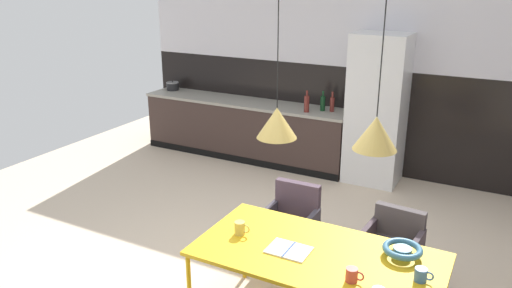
# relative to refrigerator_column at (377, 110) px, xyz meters

# --- Properties ---
(back_wall_splashback_dark) EXTENTS (6.94, 0.12, 1.49)m
(back_wall_splashback_dark) POSITION_rel_refrigerator_column_xyz_m (-0.34, 0.36, -0.26)
(back_wall_splashback_dark) COLOR black
(back_wall_splashback_dark) RESTS_ON ground
(back_wall_panel_upper) EXTENTS (6.94, 0.12, 1.49)m
(back_wall_panel_upper) POSITION_rel_refrigerator_column_xyz_m (-0.34, 0.36, 1.22)
(back_wall_panel_upper) COLOR silver
(back_wall_panel_upper) RESTS_ON back_wall_splashback_dark
(kitchen_counter) EXTENTS (3.31, 0.63, 0.89)m
(kitchen_counter) POSITION_rel_refrigerator_column_xyz_m (-2.02, -0.00, -0.56)
(kitchen_counter) COLOR #3B2B27
(kitchen_counter) RESTS_ON ground
(refrigerator_column) EXTENTS (0.72, 0.60, 2.02)m
(refrigerator_column) POSITION_rel_refrigerator_column_xyz_m (0.00, 0.00, 0.00)
(refrigerator_column) COLOR silver
(refrigerator_column) RESTS_ON ground
(dining_table) EXTENTS (1.84, 0.95, 0.74)m
(dining_table) POSITION_rel_refrigerator_column_xyz_m (0.48, -3.34, -0.30)
(dining_table) COLOR gold
(dining_table) RESTS_ON ground
(armchair_head_of_table) EXTENTS (0.52, 0.51, 0.72)m
(armchair_head_of_table) POSITION_rel_refrigerator_column_xyz_m (0.84, -2.36, -0.53)
(armchair_head_of_table) COLOR #3F383D
(armchair_head_of_table) RESTS_ON ground
(armchair_near_window) EXTENTS (0.50, 0.48, 0.80)m
(armchair_near_window) POSITION_rel_refrigerator_column_xyz_m (-0.14, -2.41, -0.51)
(armchair_near_window) COLOR #3F383D
(armchair_near_window) RESTS_ON ground
(fruit_bowl) EXTENTS (0.29, 0.29, 0.08)m
(fruit_bowl) POSITION_rel_refrigerator_column_xyz_m (1.04, -3.09, -0.21)
(fruit_bowl) COLOR #33607F
(fruit_bowl) RESTS_ON dining_table
(open_book) EXTENTS (0.32, 0.24, 0.02)m
(open_book) POSITION_rel_refrigerator_column_xyz_m (0.27, -3.41, -0.26)
(open_book) COLOR white
(open_book) RESTS_ON dining_table
(mug_white_ceramic) EXTENTS (0.13, 0.08, 0.10)m
(mug_white_ceramic) POSITION_rel_refrigerator_column_xyz_m (0.82, -3.57, -0.21)
(mug_white_ceramic) COLOR #B23D33
(mug_white_ceramic) RESTS_ON dining_table
(mug_glass_clear) EXTENTS (0.13, 0.09, 0.11)m
(mug_glass_clear) POSITION_rel_refrigerator_column_xyz_m (-0.18, -3.36, -0.21)
(mug_glass_clear) COLOR gold
(mug_glass_clear) RESTS_ON dining_table
(mug_short_terracotta) EXTENTS (0.13, 0.09, 0.10)m
(mug_short_terracotta) POSITION_rel_refrigerator_column_xyz_m (1.23, -3.35, -0.21)
(mug_short_terracotta) COLOR #335B93
(mug_short_terracotta) RESTS_ON dining_table
(cooking_pot) EXTENTS (0.20, 0.20, 0.16)m
(cooking_pot) POSITION_rel_refrigerator_column_xyz_m (-3.45, 0.10, -0.05)
(cooking_pot) COLOR black
(cooking_pot) RESTS_ON kitchen_counter
(bottle_spice_small) EXTENTS (0.07, 0.07, 0.29)m
(bottle_spice_small) POSITION_rel_refrigerator_column_xyz_m (-0.78, 0.02, -0.00)
(bottle_spice_small) COLOR #0F3319
(bottle_spice_small) RESTS_ON kitchen_counter
(bottle_wine_green) EXTENTS (0.06, 0.06, 0.28)m
(bottle_wine_green) POSITION_rel_refrigerator_column_xyz_m (-0.65, 0.05, -0.00)
(bottle_wine_green) COLOR maroon
(bottle_wine_green) RESTS_ON kitchen_counter
(bottle_oil_tall) EXTENTS (0.07, 0.07, 0.31)m
(bottle_oil_tall) POSITION_rel_refrigerator_column_xyz_m (-0.95, -0.14, 0.01)
(bottle_oil_tall) COLOR maroon
(bottle_oil_tall) RESTS_ON kitchen_counter
(pendant_lamp_over_table_near) EXTENTS (0.30, 0.30, 1.33)m
(pendant_lamp_over_table_near) POSITION_rel_refrigerator_column_xyz_m (0.11, -3.31, 0.70)
(pendant_lamp_over_table_near) COLOR black
(pendant_lamp_over_table_far) EXTENTS (0.29, 0.29, 1.28)m
(pendant_lamp_over_table_far) POSITION_rel_refrigerator_column_xyz_m (0.85, -3.37, 0.75)
(pendant_lamp_over_table_far) COLOR black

